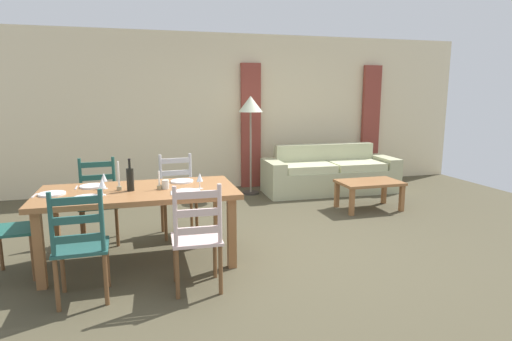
{
  "coord_description": "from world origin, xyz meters",
  "views": [
    {
      "loc": [
        -1.33,
        -4.13,
        1.69
      ],
      "look_at": [
        0.05,
        0.77,
        0.75
      ],
      "focal_mm": 29.62,
      "sensor_mm": 36.0,
      "label": 1
    }
  ],
  "objects_px": {
    "dining_table": "(139,198)",
    "standing_lamp": "(251,110)",
    "wine_bottle": "(130,179)",
    "wine_glass_far_left": "(104,178)",
    "dining_chair_far_right": "(178,195)",
    "dining_chair_far_left": "(99,201)",
    "dining_chair_near_right": "(197,238)",
    "wine_glass_near_right": "(200,178)",
    "dining_chair_head_west": "(7,227)",
    "coffee_cup_primary": "(165,184)",
    "dining_chair_near_left": "(81,246)",
    "couch": "(329,175)",
    "wine_glass_near_left": "(102,184)",
    "coffee_table": "(369,185)"
  },
  "relations": [
    {
      "from": "wine_glass_far_left",
      "to": "wine_bottle",
      "type": "bearing_deg",
      "value": -32.38
    },
    {
      "from": "wine_bottle",
      "to": "wine_glass_near_right",
      "type": "xyz_separation_m",
      "value": [
        0.66,
        -0.1,
        -0.01
      ]
    },
    {
      "from": "wine_glass_near_right",
      "to": "coffee_table",
      "type": "bearing_deg",
      "value": 25.51
    },
    {
      "from": "wine_bottle",
      "to": "wine_glass_far_left",
      "type": "height_order",
      "value": "wine_bottle"
    },
    {
      "from": "wine_bottle",
      "to": "dining_chair_far_left",
      "type": "bearing_deg",
      "value": 115.68
    },
    {
      "from": "dining_chair_near_right",
      "to": "coffee_cup_primary",
      "type": "distance_m",
      "value": 0.84
    },
    {
      "from": "dining_chair_far_right",
      "to": "couch",
      "type": "height_order",
      "value": "dining_chair_far_right"
    },
    {
      "from": "dining_chair_near_left",
      "to": "wine_glass_near_left",
      "type": "xyz_separation_m",
      "value": [
        0.15,
        0.58,
        0.38
      ]
    },
    {
      "from": "dining_chair_far_left",
      "to": "standing_lamp",
      "type": "height_order",
      "value": "standing_lamp"
    },
    {
      "from": "dining_chair_far_left",
      "to": "wine_glass_near_left",
      "type": "bearing_deg",
      "value": -82.14
    },
    {
      "from": "wine_glass_near_left",
      "to": "wine_glass_near_right",
      "type": "distance_m",
      "value": 0.91
    },
    {
      "from": "dining_chair_far_right",
      "to": "dining_chair_far_left",
      "type": "bearing_deg",
      "value": -177.1
    },
    {
      "from": "coffee_cup_primary",
      "to": "coffee_table",
      "type": "bearing_deg",
      "value": 21.5
    },
    {
      "from": "wine_glass_near_right",
      "to": "standing_lamp",
      "type": "distance_m",
      "value": 2.99
    },
    {
      "from": "coffee_cup_primary",
      "to": "standing_lamp",
      "type": "bearing_deg",
      "value": 58.72
    },
    {
      "from": "coffee_table",
      "to": "dining_chair_far_left",
      "type": "bearing_deg",
      "value": -173.91
    },
    {
      "from": "wine_glass_far_left",
      "to": "dining_chair_near_right",
      "type": "bearing_deg",
      "value": -49.33
    },
    {
      "from": "dining_chair_far_left",
      "to": "couch",
      "type": "distance_m",
      "value": 3.97
    },
    {
      "from": "dining_chair_near_left",
      "to": "wine_glass_far_left",
      "type": "distance_m",
      "value": 0.95
    },
    {
      "from": "dining_chair_head_west",
      "to": "coffee_cup_primary",
      "type": "bearing_deg",
      "value": -0.72
    },
    {
      "from": "dining_table",
      "to": "coffee_table",
      "type": "bearing_deg",
      "value": 19.34
    },
    {
      "from": "dining_chair_far_left",
      "to": "dining_chair_near_left",
      "type": "bearing_deg",
      "value": -90.88
    },
    {
      "from": "dining_chair_near_right",
      "to": "wine_glass_near_right",
      "type": "distance_m",
      "value": 0.77
    },
    {
      "from": "coffee_cup_primary",
      "to": "couch",
      "type": "height_order",
      "value": "coffee_cup_primary"
    },
    {
      "from": "dining_chair_near_left",
      "to": "dining_chair_near_right",
      "type": "distance_m",
      "value": 0.93
    },
    {
      "from": "dining_chair_far_right",
      "to": "couch",
      "type": "relative_size",
      "value": 0.42
    },
    {
      "from": "dining_table",
      "to": "dining_chair_far_left",
      "type": "distance_m",
      "value": 0.89
    },
    {
      "from": "couch",
      "to": "coffee_table",
      "type": "height_order",
      "value": "couch"
    },
    {
      "from": "wine_bottle",
      "to": "standing_lamp",
      "type": "xyz_separation_m",
      "value": [
        1.9,
        2.57,
        0.54
      ]
    },
    {
      "from": "dining_table",
      "to": "standing_lamp",
      "type": "xyz_separation_m",
      "value": [
        1.82,
        2.54,
        0.75
      ]
    },
    {
      "from": "dining_chair_far_right",
      "to": "coffee_cup_primary",
      "type": "height_order",
      "value": "dining_chair_far_right"
    },
    {
      "from": "wine_glass_near_left",
      "to": "dining_table",
      "type": "bearing_deg",
      "value": 25.3
    },
    {
      "from": "dining_chair_far_right",
      "to": "wine_glass_near_left",
      "type": "bearing_deg",
      "value": -129.19
    },
    {
      "from": "dining_chair_far_right",
      "to": "coffee_table",
      "type": "height_order",
      "value": "dining_chair_far_right"
    },
    {
      "from": "coffee_table",
      "to": "couch",
      "type": "bearing_deg",
      "value": 93.24
    },
    {
      "from": "coffee_table",
      "to": "dining_chair_head_west",
      "type": "bearing_deg",
      "value": -165.33
    },
    {
      "from": "wine_glass_near_right",
      "to": "coffee_table",
      "type": "height_order",
      "value": "wine_glass_near_right"
    },
    {
      "from": "wine_glass_far_left",
      "to": "coffee_cup_primary",
      "type": "height_order",
      "value": "wine_glass_far_left"
    },
    {
      "from": "dining_chair_near_left",
      "to": "standing_lamp",
      "type": "bearing_deg",
      "value": 54.96
    },
    {
      "from": "wine_glass_near_left",
      "to": "coffee_cup_primary",
      "type": "distance_m",
      "value": 0.59
    },
    {
      "from": "dining_chair_far_right",
      "to": "wine_glass_near_right",
      "type": "relative_size",
      "value": 5.96
    },
    {
      "from": "dining_chair_far_right",
      "to": "wine_glass_far_left",
      "type": "height_order",
      "value": "dining_chair_far_right"
    },
    {
      "from": "wine_glass_near_left",
      "to": "standing_lamp",
      "type": "relative_size",
      "value": 0.1
    },
    {
      "from": "dining_chair_near_left",
      "to": "dining_chair_far_right",
      "type": "height_order",
      "value": "same"
    },
    {
      "from": "couch",
      "to": "wine_bottle",
      "type": "bearing_deg",
      "value": -143.73
    },
    {
      "from": "wine_glass_far_left",
      "to": "coffee_cup_primary",
      "type": "distance_m",
      "value": 0.61
    },
    {
      "from": "dining_chair_head_west",
      "to": "wine_glass_far_left",
      "type": "xyz_separation_m",
      "value": [
        0.85,
        0.15,
        0.38
      ]
    },
    {
      "from": "dining_chair_far_left",
      "to": "couch",
      "type": "relative_size",
      "value": 0.42
    },
    {
      "from": "dining_table",
      "to": "dining_chair_near_right",
      "type": "relative_size",
      "value": 1.98
    },
    {
      "from": "couch",
      "to": "standing_lamp",
      "type": "xyz_separation_m",
      "value": [
        -1.35,
        0.18,
        1.12
      ]
    }
  ]
}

